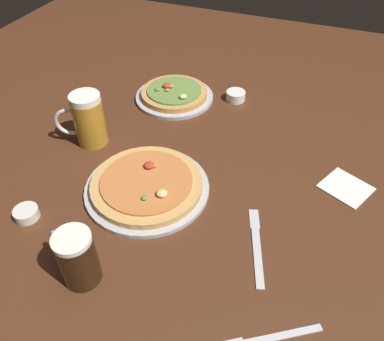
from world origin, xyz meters
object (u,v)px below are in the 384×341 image
pizza_plate_far (174,94)px  beer_mug_dark (88,120)px  pizza_plate_near (147,185)px  napkin_folded (346,187)px  ramekin_butter (235,96)px  beer_mug_amber (76,257)px  knife_right (257,245)px  fork_left (270,338)px  ramekin_sauce (26,213)px

pizza_plate_far → beer_mug_dark: bearing=-113.6°
pizza_plate_near → napkin_folded: bearing=22.0°
pizza_plate_far → napkin_folded: bearing=-22.1°
pizza_plate_near → ramekin_butter: size_ratio=4.97×
pizza_plate_near → beer_mug_amber: size_ratio=2.44×
beer_mug_amber → beer_mug_dark: bearing=119.5°
knife_right → napkin_folded: bearing=57.0°
pizza_plate_far → fork_left: pizza_plate_far is taller
ramekin_butter → beer_mug_dark: bearing=-131.2°
pizza_plate_near → beer_mug_dark: beer_mug_dark is taller
pizza_plate_near → beer_mug_amber: beer_mug_amber is taller
pizza_plate_near → beer_mug_amber: 0.29m
pizza_plate_far → beer_mug_amber: (0.10, -0.73, 0.05)m
ramekin_butter → knife_right: 0.63m
napkin_folded → beer_mug_dark: bearing=-174.5°
beer_mug_dark → knife_right: beer_mug_dark is taller
ramekin_butter → knife_right: (0.23, -0.58, -0.01)m
pizza_plate_far → napkin_folded: (0.60, -0.24, -0.01)m
beer_mug_amber → ramekin_butter: (0.10, 0.80, -0.05)m
ramekin_sauce → beer_mug_amber: bearing=-23.0°
beer_mug_amber → ramekin_sauce: 0.24m
pizza_plate_near → fork_left: 0.48m
beer_mug_amber → napkin_folded: size_ratio=1.15×
ramekin_butter → napkin_folded: ramekin_butter is taller
beer_mug_amber → ramekin_sauce: bearing=157.0°
beer_mug_dark → pizza_plate_near: bearing=-27.0°
pizza_plate_near → beer_mug_amber: (-0.02, -0.29, 0.05)m
beer_mug_dark → beer_mug_amber: 0.47m
ramekin_sauce → knife_right: bearing=12.4°
pizza_plate_near → knife_right: 0.32m
pizza_plate_near → napkin_folded: pizza_plate_near is taller
pizza_plate_far → ramekin_butter: bearing=19.5°
pizza_plate_far → beer_mug_amber: beer_mug_amber is taller
fork_left → ramekin_sauce: bearing=172.6°
pizza_plate_near → ramekin_sauce: size_ratio=5.43×
pizza_plate_near → pizza_plate_far: size_ratio=1.21×
pizza_plate_far → fork_left: (0.50, -0.72, -0.01)m
napkin_folded → fork_left: (-0.10, -0.47, -0.00)m
ramekin_sauce → knife_right: size_ratio=0.28×
beer_mug_amber → napkin_folded: (0.51, 0.48, -0.06)m
beer_mug_dark → ramekin_sauce: size_ratio=2.67×
pizza_plate_far → napkin_folded: size_ratio=2.32×
beer_mug_amber → ramekin_sauce: (-0.22, 0.09, -0.05)m
napkin_folded → knife_right: napkin_folded is taller
beer_mug_amber → knife_right: beer_mug_amber is taller
ramekin_sauce → napkin_folded: (0.72, 0.39, -0.01)m
beer_mug_amber → knife_right: (0.33, 0.21, -0.06)m
ramekin_butter → knife_right: ramekin_butter is taller
pizza_plate_near → pizza_plate_far: same height
pizza_plate_far → beer_mug_amber: size_ratio=2.01×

